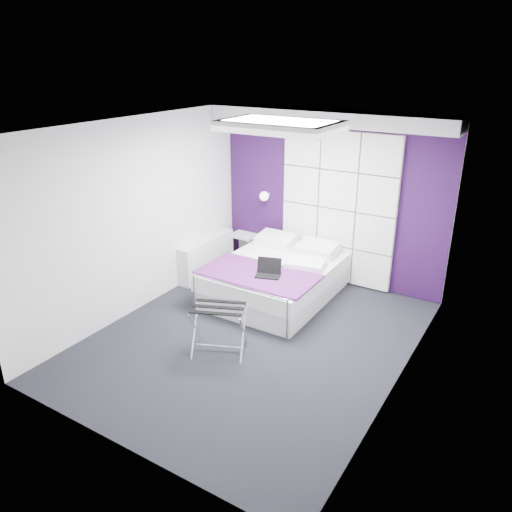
{
  "coord_description": "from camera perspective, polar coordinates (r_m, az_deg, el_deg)",
  "views": [
    {
      "loc": [
        2.87,
        -4.59,
        3.31
      ],
      "look_at": [
        -0.17,
        0.35,
        0.96
      ],
      "focal_mm": 35.0,
      "sensor_mm": 36.0,
      "label": 1
    }
  ],
  "objects": [
    {
      "name": "wall_left",
      "position": [
        6.85,
        -13.28,
        4.4
      ],
      "size": [
        0.0,
        4.4,
        4.4
      ],
      "primitive_type": "plane",
      "rotation": [
        1.57,
        0.0,
        1.57
      ],
      "color": "silver",
      "rests_on": "floor"
    },
    {
      "name": "skylight",
      "position": [
        5.98,
        2.76,
        14.74
      ],
      "size": [
        1.36,
        0.86,
        0.12
      ],
      "primitive_type": null,
      "color": "white",
      "rests_on": "ceiling"
    },
    {
      "name": "headboard",
      "position": [
        7.57,
        9.27,
        5.35
      ],
      "size": [
        1.8,
        0.08,
        2.3
      ],
      "primitive_type": null,
      "color": "white",
      "rests_on": "wall_back"
    },
    {
      "name": "laptop",
      "position": [
        6.71,
        1.57,
        -1.75
      ],
      "size": [
        0.33,
        0.23,
        0.24
      ],
      "rotation": [
        0.0,
        0.0,
        0.32
      ],
      "color": "black",
      "rests_on": "bed"
    },
    {
      "name": "ceiling",
      "position": [
        5.46,
        -0.39,
        14.59
      ],
      "size": [
        4.4,
        4.4,
        0.0
      ],
      "primitive_type": "plane",
      "rotation": [
        3.14,
        0.0,
        0.0
      ],
      "color": "white",
      "rests_on": "wall_back"
    },
    {
      "name": "accent_wall",
      "position": [
        7.63,
        8.44,
        6.56
      ],
      "size": [
        3.58,
        0.02,
        2.58
      ],
      "primitive_type": "cube",
      "color": "#290D38",
      "rests_on": "wall_back"
    },
    {
      "name": "nightstand",
      "position": [
        8.39,
        -1.44,
        2.38
      ],
      "size": [
        0.4,
        0.31,
        0.04
      ],
      "primitive_type": "cube",
      "color": "silver",
      "rests_on": "wall_back"
    },
    {
      "name": "wall_back",
      "position": [
        7.64,
        8.47,
        6.58
      ],
      "size": [
        3.6,
        0.0,
        3.6
      ],
      "primitive_type": "plane",
      "rotation": [
        1.57,
        0.0,
        0.0
      ],
      "color": "silver",
      "rests_on": "floor"
    },
    {
      "name": "luggage_rack",
      "position": [
        5.97,
        -4.25,
        -8.33
      ],
      "size": [
        0.6,
        0.45,
        0.6
      ],
      "rotation": [
        0.0,
        0.0,
        0.4
      ],
      "color": "silver",
      "rests_on": "floor"
    },
    {
      "name": "soffit",
      "position": [
        7.19,
        8.19,
        15.39
      ],
      "size": [
        3.58,
        0.5,
        0.2
      ],
      "primitive_type": "cube",
      "color": "silver",
      "rests_on": "wall_back"
    },
    {
      "name": "floor",
      "position": [
        6.35,
        -0.33,
        -9.38
      ],
      "size": [
        4.4,
        4.4,
        0.0
      ],
      "primitive_type": "plane",
      "color": "black",
      "rests_on": "ground"
    },
    {
      "name": "bed",
      "position": [
        7.26,
        2.2,
        -2.55
      ],
      "size": [
        1.61,
        1.93,
        0.68
      ],
      "color": "silver",
      "rests_on": "floor"
    },
    {
      "name": "wall_lamp",
      "position": [
        8.0,
        1.09,
        6.92
      ],
      "size": [
        0.15,
        0.15,
        0.15
      ],
      "primitive_type": "sphere",
      "color": "white",
      "rests_on": "wall_back"
    },
    {
      "name": "wall_right",
      "position": [
        5.12,
        17.0,
        -2.07
      ],
      "size": [
        0.0,
        4.4,
        4.4
      ],
      "primitive_type": "plane",
      "rotation": [
        1.57,
        0.0,
        -1.57
      ],
      "color": "silver",
      "rests_on": "floor"
    },
    {
      "name": "radiator",
      "position": [
        8.03,
        -5.67,
        -0.04
      ],
      "size": [
        0.22,
        1.2,
        0.6
      ],
      "primitive_type": "cube",
      "color": "silver",
      "rests_on": "floor"
    }
  ]
}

